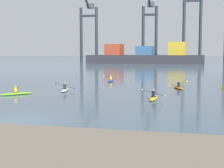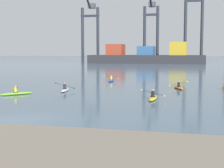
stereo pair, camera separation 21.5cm
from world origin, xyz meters
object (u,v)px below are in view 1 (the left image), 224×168
Objects in this scene: kayak_white at (65,90)px; kayak_lime at (17,93)px; container_barge at (145,57)px; gantry_crane_east_mid at (192,13)px; gantry_crane_west at (88,24)px; kayak_orange at (178,87)px; gantry_crane_west_mid at (150,24)px; kayak_blue at (111,80)px; kayak_yellow at (154,98)px.

kayak_lime is at bearing -130.46° from kayak_white.
container_barge is 1.07× the size of gantry_crane_east_mid.
gantry_crane_west is 0.82× the size of gantry_crane_east_mid.
gantry_crane_east_mid reaches higher than kayak_orange.
kayak_blue is at bearing -86.43° from gantry_crane_west_mid.
gantry_crane_west is at bearing 167.65° from container_barge.
kayak_blue is at bearing 115.15° from kayak_yellow.
container_barge is 15.21× the size of kayak_lime.
gantry_crane_west is at bearing 106.09° from kayak_white.
gantry_crane_west_mid is 110.45m from kayak_yellow.
container_barge is at bearing 90.41° from kayak_lime.
kayak_white is at bearing 157.38° from kayak_yellow.
gantry_crane_west reaches higher than kayak_orange.
kayak_orange is (41.27, -96.03, -16.20)m from gantry_crane_west.
gantry_crane_east_mid is 12.12× the size of kayak_white.
gantry_crane_east_mid is 12.17× the size of kayak_blue.
gantry_crane_east_mid is 93.36m from kayak_blue.
gantry_crane_east_mid reaches higher than kayak_white.
kayak_white is at bearing -87.47° from container_barge.
gantry_crane_west is 11.64× the size of kayak_lime.
kayak_yellow is at bearing -69.53° from gantry_crane_west.
gantry_crane_west_mid reaches higher than kayak_lime.
gantry_crane_west is 9.94× the size of kayak_white.
kayak_yellow is (14.43, -100.16, -2.51)m from container_barge.
gantry_crane_east_mid is at bearing 89.23° from kayak_orange.
kayak_lime is at bearing -76.31° from gantry_crane_west.
container_barge is 13.08× the size of kayak_orange.
kayak_lime is 13.73m from kayak_yellow.
kayak_orange is (10.07, -7.92, -0.00)m from kayak_blue.
kayak_white is at bearing 49.54° from kayak_lime.
gantry_crane_east_mid is at bearing 81.11° from kayak_lime.
kayak_white is 5.44m from kayak_lime.
gantry_crane_east_mid is 12.21× the size of kayak_orange.
kayak_lime is (0.71, -100.06, -2.51)m from container_barge.
kayak_yellow is at bearing -64.85° from kayak_blue.
gantry_crane_west_mid is at bearing 92.04° from kayak_white.
kayak_orange is (16.27, -90.56, -2.51)m from container_barge.
kayak_yellow is at bearing -22.62° from kayak_white.
kayak_blue is 1.00× the size of kayak_white.
gantry_crane_west_mid reaches higher than container_barge.
kayak_lime is (-5.50, -17.42, -0.00)m from kayak_blue.
gantry_crane_west reaches higher than kayak_lime.
kayak_blue is at bearing 72.49° from kayak_lime.
gantry_crane_west is 113.92m from kayak_yellow.
kayak_white is at bearing -87.96° from gantry_crane_west_mid.
gantry_crane_west_mid is at bearing 6.22° from gantry_crane_west.
kayak_white is 13.17m from kayak_orange.
gantry_crane_west is 1.06× the size of gantry_crane_west_mid.
gantry_crane_west is (-25.00, 5.48, 13.69)m from container_barge.
gantry_crane_west is at bearing -173.78° from gantry_crane_west_mid.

